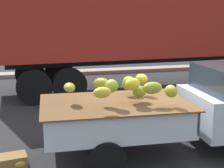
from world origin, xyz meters
TOP-DOWN VIEW (x-y plane):
  - ground at (0.00, 0.00)m, footprint 220.00×220.00m
  - curb_strip at (0.00, 8.86)m, footprint 80.00×0.80m
  - pickup_truck at (0.90, -0.25)m, footprint 4.96×1.98m
  - semi_trailer at (2.06, 5.44)m, footprint 12.12×3.20m
  - fallen_banana_bunch_near_tailgate at (-2.85, -0.22)m, footprint 0.40×0.28m
  - produce_crate at (-2.95, -0.17)m, footprint 0.57×0.43m

SIDE VIEW (x-z plane):
  - ground at x=0.00m, z-range 0.00..0.00m
  - curb_strip at x=0.00m, z-range 0.00..0.16m
  - fallen_banana_bunch_near_tailgate at x=-2.85m, z-range 0.00..0.22m
  - produce_crate at x=-2.95m, z-range 0.00..0.22m
  - pickup_truck at x=0.90m, z-range 0.03..1.73m
  - semi_trailer at x=2.06m, z-range 0.57..4.52m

